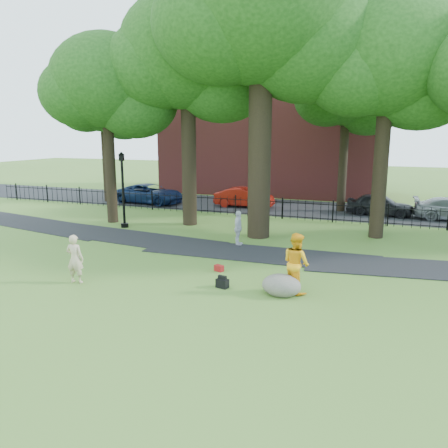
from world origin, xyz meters
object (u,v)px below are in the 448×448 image
at_px(woman, 75,259).
at_px(man, 296,263).
at_px(big_tree, 265,20).
at_px(boulder, 281,284).
at_px(red_sedan, 244,197).
at_px(lamppost, 123,191).

bearing_deg(woman, man, -173.20).
bearing_deg(woman, big_tree, -121.75).
bearing_deg(boulder, woman, -168.43).
bearing_deg(red_sedan, big_tree, -160.73).
bearing_deg(lamppost, red_sedan, 44.88).
height_order(man, lamppost, lamppost).
xyz_separation_m(big_tree, woman, (-4.06, -8.96, -9.29)).
relative_size(man, red_sedan, 0.48).
relative_size(woman, lamppost, 0.41).
distance_m(boulder, lamppost, 12.71).
bearing_deg(red_sedan, woman, 173.78).
bearing_deg(lamppost, big_tree, -15.85).
height_order(lamppost, red_sedan, lamppost).
bearing_deg(boulder, man, 49.10).
height_order(woman, boulder, woman).
bearing_deg(red_sedan, boulder, -162.25).
xyz_separation_m(boulder, lamppost, (-10.52, 6.93, 1.65)).
bearing_deg(man, red_sedan, -25.88).
distance_m(woman, man, 7.53).
distance_m(big_tree, red_sedan, 13.00).
distance_m(lamppost, red_sedan, 9.72).
distance_m(man, boulder, 0.83).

